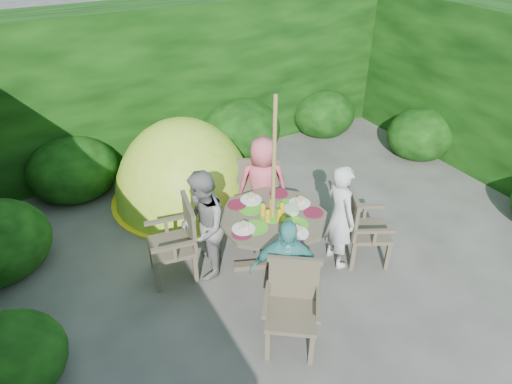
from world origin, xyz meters
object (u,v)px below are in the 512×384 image
child_left (203,226)px  child_back (263,185)px  parasol_pole (273,190)px  garden_chair_right (362,226)px  patio_table (273,224)px  garden_chair_front (292,304)px  dome_tent (186,198)px  child_front (285,272)px  child_right (340,216)px  garden_chair_left (178,240)px  garden_chair_back (258,185)px

child_left → child_back: bearing=139.4°
parasol_pole → child_back: 0.91m
parasol_pole → garden_chair_right: parasol_pole is taller
patio_table → child_left: bearing=159.0°
garden_chair_front → dome_tent: 3.00m
garden_chair_right → child_front: bearing=131.9°
parasol_pole → child_right: parasol_pole is taller
child_back → dome_tent: child_back is taller
parasol_pole → dome_tent: size_ratio=0.85×
parasol_pole → child_right: (0.75, -0.29, -0.43)m
child_right → child_back: (-0.46, 1.03, 0.00)m
parasol_pole → child_left: bearing=158.9°
dome_tent → child_back: bearing=-42.0°
dome_tent → garden_chair_right: bearing=-40.2°
garden_chair_left → child_front: (0.73, -1.16, 0.12)m
garden_chair_right → child_right: (-0.28, 0.10, 0.18)m
child_right → dome_tent: bearing=31.2°
garden_chair_back → patio_table: bearing=100.8°
child_front → garden_chair_front: bearing=-77.5°
garden_chair_left → child_right: child_right is taller
child_left → dome_tent: 1.81m
parasol_pole → garden_chair_back: (0.38, 1.03, -0.60)m
patio_table → parasol_pole: size_ratio=0.75×
garden_chair_right → garden_chair_front: 1.55m
parasol_pole → garden_chair_left: 1.25m
child_back → dome_tent: bearing=-34.4°
patio_table → garden_chair_front: 1.11m
garden_chair_front → child_back: 1.91m
parasol_pole → garden_chair_front: parasol_pole is taller
garden_chair_left → child_back: (1.31, 0.33, 0.17)m
garden_chair_front → child_back: bearing=104.8°
patio_table → dome_tent: (-0.39, 1.93, -0.63)m
child_right → dome_tent: 2.57m
parasol_pole → child_left: 0.90m
garden_chair_left → garden_chair_back: garden_chair_left is taller
parasol_pole → garden_chair_back: parasol_pole is taller
garden_chair_right → child_left: bearing=95.8°
garden_chair_back → parasol_pole: bearing=100.6°
parasol_pole → garden_chair_right: size_ratio=2.42×
child_left → garden_chair_front: bearing=41.0°
garden_chair_front → child_right: bearing=69.0°
garden_chair_left → child_back: child_back is taller
garden_chair_left → child_left: child_left is taller
garden_chair_right → child_left: size_ratio=0.67×
parasol_pole → garden_chair_left: parasol_pole is taller
patio_table → garden_chair_back: garden_chair_back is taller
patio_table → child_left: (-0.75, 0.29, 0.05)m
child_back → child_front: size_ratio=1.07×
garden_chair_right → patio_table: bearing=95.9°
garden_chair_right → child_right: 0.35m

